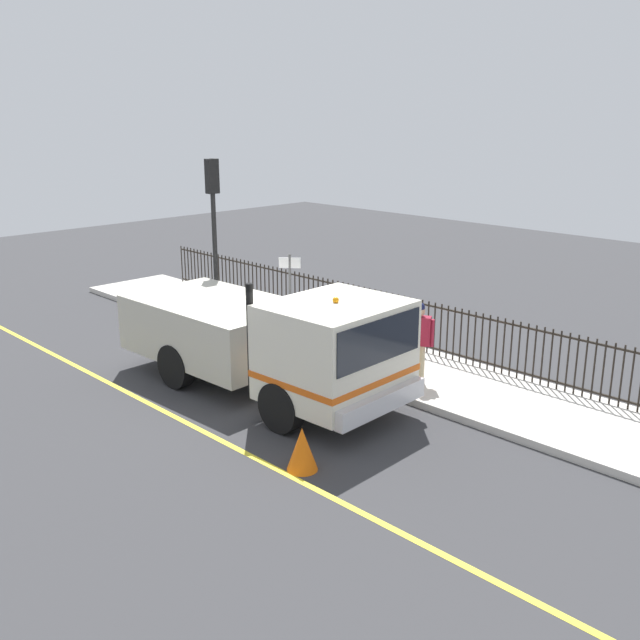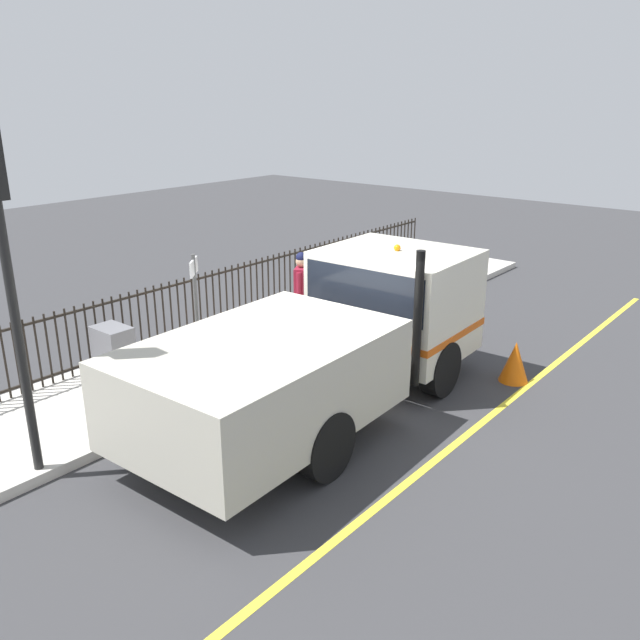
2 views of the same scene
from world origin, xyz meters
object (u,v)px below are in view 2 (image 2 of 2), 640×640
at_px(work_truck, 342,332).
at_px(traffic_light_near, 2,238).
at_px(worker_standing, 302,285).
at_px(street_sign, 196,310).
at_px(utility_cabinet, 114,353).
at_px(traffic_cone, 515,362).

relative_size(work_truck, traffic_light_near, 1.55).
xyz_separation_m(worker_standing, traffic_light_near, (-0.65, 6.07, 2.03)).
xyz_separation_m(work_truck, traffic_light_near, (1.74, 4.29, 1.99)).
bearing_deg(street_sign, traffic_light_near, 90.16).
bearing_deg(utility_cabinet, traffic_light_near, 126.05).
distance_m(worker_standing, traffic_cone, 4.38).
bearing_deg(utility_cabinet, street_sign, -164.74).
distance_m(work_truck, utility_cabinet, 4.01).
xyz_separation_m(work_truck, street_sign, (1.75, 1.47, 0.37)).
relative_size(work_truck, traffic_cone, 9.19).
bearing_deg(traffic_cone, worker_standing, 12.17).
xyz_separation_m(work_truck, worker_standing, (2.39, -1.78, -0.05)).
xyz_separation_m(traffic_cone, street_sign, (3.55, 4.16, 1.27)).
height_order(traffic_cone, street_sign, street_sign).
bearing_deg(traffic_cone, utility_cabinet, 41.28).
distance_m(traffic_cone, street_sign, 5.61).
relative_size(worker_standing, traffic_light_near, 0.40).
height_order(worker_standing, utility_cabinet, worker_standing).
xyz_separation_m(work_truck, utility_cabinet, (3.46, 1.94, -0.64)).
bearing_deg(traffic_light_near, worker_standing, 99.67).
distance_m(utility_cabinet, street_sign, 2.04).
distance_m(worker_standing, utility_cabinet, 3.91).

